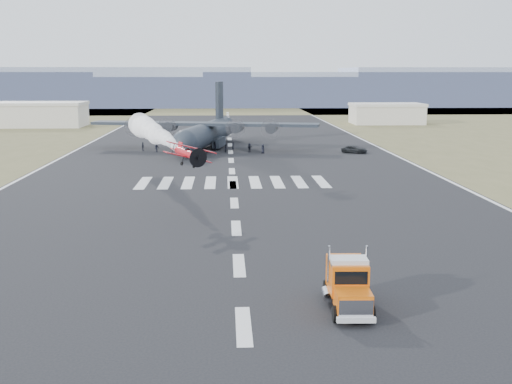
{
  "coord_description": "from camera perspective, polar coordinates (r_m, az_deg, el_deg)",
  "views": [
    {
      "loc": [
        -0.97,
        -35.18,
        14.45
      ],
      "look_at": [
        1.74,
        21.1,
        4.0
      ],
      "focal_mm": 45.0,
      "sensor_mm": 36.0,
      "label": 1
    }
  ],
  "objects": [
    {
      "name": "ridge_seg_d",
      "position": [
        295.29,
        -2.6,
        8.95
      ],
      "size": [
        150.0,
        50.0,
        13.0
      ],
      "primitive_type": "cube",
      "color": "#8590A9",
      "rests_on": "ground"
    },
    {
      "name": "crew_e",
      "position": [
        117.72,
        0.61,
        3.85
      ],
      "size": [
        0.94,
        0.86,
        1.63
      ],
      "primitive_type": "imported",
      "rotation": [
        0.0,
        0.0,
        3.75
      ],
      "color": "black",
      "rests_on": "ground"
    },
    {
      "name": "scrub_far",
      "position": [
        265.58,
        -2.57,
        7.37
      ],
      "size": [
        500.0,
        80.0,
        0.0
      ],
      "primitive_type": "cube",
      "color": "brown",
      "rests_on": "ground"
    },
    {
      "name": "support_vehicle",
      "position": [
        119.59,
        8.75,
        3.76
      ],
      "size": [
        5.19,
        3.92,
        1.31
      ],
      "primitive_type": "imported",
      "rotation": [
        0.0,
        0.0,
        1.15
      ],
      "color": "black",
      "rests_on": "ground"
    },
    {
      "name": "crew_b",
      "position": [
        118.98,
        -2.67,
        3.9
      ],
      "size": [
        0.63,
        0.85,
        1.59
      ],
      "primitive_type": "imported",
      "rotation": [
        0.0,
        0.0,
        1.37
      ],
      "color": "black",
      "rests_on": "ground"
    },
    {
      "name": "crew_g",
      "position": [
        116.98,
        -6.88,
        3.78
      ],
      "size": [
        0.8,
        0.73,
        1.8
      ],
      "primitive_type": "imported",
      "rotation": [
        0.0,
        0.0,
        2.79
      ],
      "color": "black",
      "rests_on": "ground"
    },
    {
      "name": "ridge_seg_e",
      "position": [
        302.54,
        9.96,
        9.03
      ],
      "size": [
        150.0,
        50.0,
        15.0
      ],
      "primitive_type": "cube",
      "color": "#8590A9",
      "rests_on": "ground"
    },
    {
      "name": "transport_aircraft",
      "position": [
        125.95,
        -4.4,
        5.39
      ],
      "size": [
        43.95,
        35.98,
        12.73
      ],
      "rotation": [
        0.0,
        0.0,
        -0.2
      ],
      "color": "#1F262F",
      "rests_on": "ground"
    },
    {
      "name": "ridge_seg_c",
      "position": [
        302.11,
        -15.19,
        9.01
      ],
      "size": [
        150.0,
        50.0,
        17.0
      ],
      "primitive_type": "cube",
      "color": "#8590A9",
      "rests_on": "ground"
    },
    {
      "name": "ground",
      "position": [
        38.04,
        -1.11,
        -11.82
      ],
      "size": [
        500.0,
        500.0,
        0.0
      ],
      "primitive_type": "plane",
      "color": "black",
      "rests_on": "ground"
    },
    {
      "name": "ridge_seg_f",
      "position": [
        322.99,
        21.42,
        8.73
      ],
      "size": [
        150.0,
        50.0,
        17.0
      ],
      "primitive_type": "cube",
      "color": "#8590A9",
      "rests_on": "ground"
    },
    {
      "name": "smoke_trail",
      "position": [
        92.14,
        -9.56,
        5.55
      ],
      "size": [
        10.23,
        32.68,
        3.44
      ],
      "rotation": [
        0.0,
        0.0,
        0.26
      ],
      "color": "white"
    },
    {
      "name": "hangar_right",
      "position": [
        191.39,
        11.54,
        6.87
      ],
      "size": [
        20.5,
        12.5,
        5.9
      ],
      "color": "#BCB7A7",
      "rests_on": "ground"
    },
    {
      "name": "crew_a",
      "position": [
        121.53,
        -2.07,
        4.05
      ],
      "size": [
        0.66,
        0.72,
        1.6
      ],
      "primitive_type": "imported",
      "rotation": [
        0.0,
        0.0,
        5.08
      ],
      "color": "black",
      "rests_on": "ground"
    },
    {
      "name": "runway_markings",
      "position": [
        96.28,
        -2.15,
        1.87
      ],
      "size": [
        60.0,
        260.0,
        0.01
      ],
      "primitive_type": null,
      "color": "silver",
      "rests_on": "ground"
    },
    {
      "name": "hangar_left",
      "position": [
        187.59,
        -18.67,
        6.58
      ],
      "size": [
        24.5,
        14.5,
        6.7
      ],
      "color": "#BCB7A7",
      "rests_on": "ground"
    },
    {
      "name": "crew_h",
      "position": [
        122.45,
        -3.72,
        4.1
      ],
      "size": [
        0.73,
        0.94,
        1.69
      ],
      "primitive_type": "imported",
      "rotation": [
        0.0,
        0.0,
        4.41
      ],
      "color": "black",
      "rests_on": "ground"
    },
    {
      "name": "crew_c",
      "position": [
        121.2,
        -8.81,
        3.97
      ],
      "size": [
        1.11,
        1.29,
        1.83
      ],
      "primitive_type": "imported",
      "rotation": [
        0.0,
        0.0,
        0.99
      ],
      "color": "black",
      "rests_on": "ground"
    },
    {
      "name": "crew_d",
      "position": [
        123.64,
        -10.02,
        4.01
      ],
      "size": [
        0.83,
        1.06,
        1.61
      ],
      "primitive_type": "imported",
      "rotation": [
        0.0,
        0.0,
        2.0
      ],
      "color": "black",
      "rests_on": "ground"
    },
    {
      "name": "aerobatic_biplane",
      "position": [
        65.4,
        -6.07,
        3.44
      ],
      "size": [
        5.33,
        5.09,
        2.79
      ],
      "rotation": [
        0.0,
        0.28,
        0.26
      ],
      "color": "#BE0C37"
    },
    {
      "name": "crew_f",
      "position": [
        119.72,
        -0.57,
        3.97
      ],
      "size": [
        1.31,
        1.54,
        1.66
      ],
      "primitive_type": "imported",
      "rotation": [
        0.0,
        0.0,
        0.94
      ],
      "color": "black",
      "rests_on": "ground"
    },
    {
      "name": "semi_truck",
      "position": [
        40.65,
        8.18,
        -8.03
      ],
      "size": [
        2.66,
        7.31,
        3.26
      ],
      "rotation": [
        0.0,
        0.0,
        -0.04
      ],
      "color": "black",
      "rests_on": "ground"
    }
  ]
}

